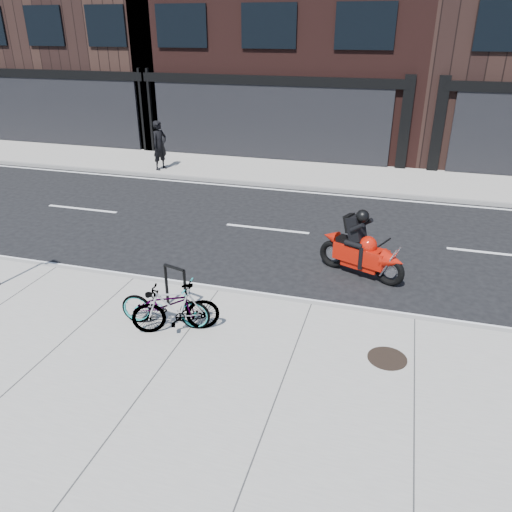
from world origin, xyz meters
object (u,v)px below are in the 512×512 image
(bike_rack, at_px, (175,284))
(motorcycle, at_px, (365,251))
(bicycle_rear, at_px, (176,308))
(manhole_cover, at_px, (387,358))
(bicycle_front, at_px, (165,304))
(pedestrian, at_px, (160,145))

(bike_rack, distance_m, motorcycle, 4.31)
(bicycle_rear, bearing_deg, manhole_cover, 69.17)
(motorcycle, xyz_separation_m, manhole_cover, (0.70, -3.21, -0.51))
(bike_rack, bearing_deg, bicycle_front, -82.51)
(manhole_cover, bearing_deg, bicycle_rear, -176.81)
(bicycle_rear, bearing_deg, bike_rack, -179.48)
(bicycle_rear, bearing_deg, bicycle_front, -139.40)
(manhole_cover, bearing_deg, motorcycle, 102.23)
(pedestrian, bearing_deg, motorcycle, -110.88)
(pedestrian, bearing_deg, bicycle_rear, -134.24)
(bicycle_front, bearing_deg, pedestrian, 21.18)
(bike_rack, height_order, bicycle_rear, bicycle_rear)
(pedestrian, xyz_separation_m, manhole_cover, (9.08, -10.04, -0.92))
(pedestrian, bearing_deg, manhole_cover, -119.59)
(bicycle_front, height_order, bicycle_rear, bicycle_rear)
(pedestrian, bearing_deg, bicycle_front, -135.15)
(bicycle_front, relative_size, pedestrian, 0.92)
(bicycle_front, bearing_deg, bike_rack, 2.12)
(bicycle_rear, relative_size, manhole_cover, 2.39)
(bicycle_rear, bearing_deg, pedestrian, -176.56)
(bike_rack, relative_size, pedestrian, 0.49)
(bicycle_rear, distance_m, manhole_cover, 3.78)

